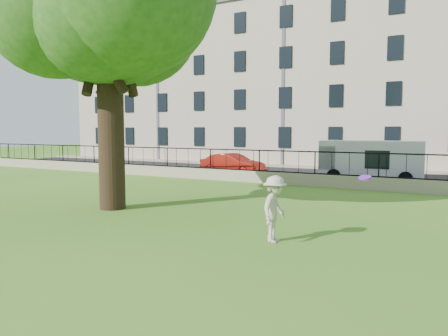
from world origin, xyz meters
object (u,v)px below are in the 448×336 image
Objects in this scene: man at (275,209)px; white_van at (371,161)px; frisbee at (365,178)px; red_sedan at (233,165)px.

man is 0.32× the size of white_van.
man is at bearing -92.50° from white_van.
frisbee is (2.20, -0.32, 0.93)m from man.
frisbee is 14.86m from white_van.
man is 2.41m from frisbee.
frisbee is at bearing -136.69° from red_sedan.
red_sedan is 0.77× the size of white_van.
man is 0.41× the size of red_sedan.
frisbee is 0.07× the size of red_sedan.
red_sedan is at bearing 127.90° from frisbee.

